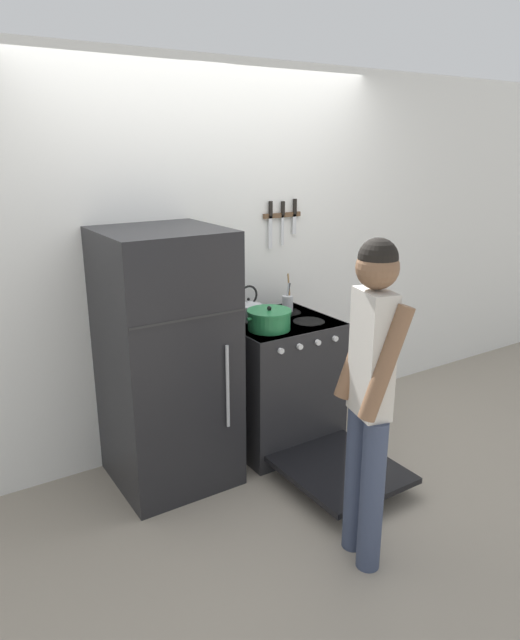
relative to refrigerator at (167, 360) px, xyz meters
name	(u,v)px	position (x,y,z in m)	size (l,w,h in m)	color
ground_plane	(218,432)	(0.51, 0.34, -0.78)	(14.00, 14.00, 0.00)	gray
wall_back	(211,260)	(0.51, 0.37, 0.49)	(10.00, 0.06, 2.55)	silver
refrigerator	(167,360)	(0.00, 0.00, 0.00)	(0.69, 0.71, 1.57)	black
stove_range	(280,384)	(0.81, -0.03, -0.34)	(0.71, 1.38, 0.89)	#232326
dutch_oven_pot	(269,320)	(0.65, -0.12, 0.18)	(0.32, 0.28, 0.15)	#237A42
tea_kettle	(249,309)	(0.67, 0.14, 0.18)	(0.23, 0.18, 0.23)	silver
utensil_jar	(288,302)	(0.99, 0.15, 0.18)	(0.08, 0.08, 0.27)	#B7BABF
person	(370,388)	(0.50, -1.21, 0.15)	(0.32, 0.38, 1.64)	#38425B
wall_knife_strip	(282,215)	(1.06, 0.33, 0.76)	(0.31, 0.03, 0.33)	brown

